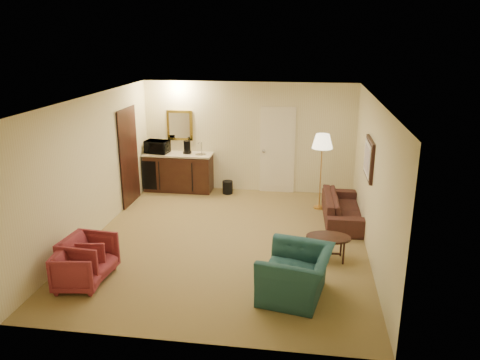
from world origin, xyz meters
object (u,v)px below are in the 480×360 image
object	(u,v)px
sofa	(343,204)
waste_bin	(228,187)
wetbar_cabinet	(179,172)
microwave	(157,145)
coffee_table	(328,248)
floor_lamp	(321,172)
coffee_maker	(187,147)
teal_armchair	(296,266)
rose_chair_far	(89,255)
rose_chair_near	(78,267)

from	to	relation	value
sofa	waste_bin	world-z (taller)	sofa
wetbar_cabinet	microwave	size ratio (longest dim) A/B	3.01
microwave	wetbar_cabinet	bearing A→B (deg)	9.75
coffee_table	floor_lamp	distance (m)	2.54
coffee_maker	teal_armchair	bearing A→B (deg)	-43.96
floor_lamp	coffee_maker	distance (m)	3.23
teal_armchair	waste_bin	bearing A→B (deg)	-147.08
wetbar_cabinet	rose_chair_far	world-z (taller)	wetbar_cabinet
rose_chair_near	teal_armchair	bearing A→B (deg)	-93.10
floor_lamp	waste_bin	distance (m)	2.35
rose_chair_far	microwave	bearing A→B (deg)	8.22
teal_armchair	coffee_table	bearing A→B (deg)	169.00
sofa	coffee_maker	distance (m)	3.92
rose_chair_near	coffee_maker	world-z (taller)	coffee_maker
microwave	waste_bin	bearing A→B (deg)	6.30
sofa	teal_armchair	size ratio (longest dim) A/B	1.73
wetbar_cabinet	sofa	bearing A→B (deg)	-20.49
rose_chair_near	floor_lamp	bearing A→B (deg)	-49.73
teal_armchair	coffee_maker	bearing A→B (deg)	-137.42
teal_armchair	rose_chair_near	world-z (taller)	teal_armchair
rose_chair_far	coffee_maker	distance (m)	4.43
rose_chair_near	rose_chair_far	xyz separation A→B (m)	(0.00, 0.34, 0.03)
floor_lamp	wetbar_cabinet	bearing A→B (deg)	167.29
microwave	rose_chair_near	bearing A→B (deg)	-78.73
sofa	floor_lamp	size ratio (longest dim) A/B	1.13
teal_armchair	waste_bin	xyz separation A→B (m)	(-1.74, 4.37, -0.32)
sofa	microwave	bearing A→B (deg)	70.17
sofa	rose_chair_near	size ratio (longest dim) A/B	2.82
rose_chair_far	floor_lamp	xyz separation A→B (m)	(3.60, 3.56, 0.46)
sofa	coffee_maker	xyz separation A→B (m)	(-3.58, 1.45, 0.71)
teal_armchair	rose_chair_far	world-z (taller)	teal_armchair
teal_armchair	coffee_table	size ratio (longest dim) A/B	1.46
rose_chair_far	rose_chair_near	bearing A→B (deg)	-175.10
rose_chair_near	coffee_maker	xyz separation A→B (m)	(0.47, 4.69, 0.74)
sofa	teal_armchair	xyz separation A→B (m)	(-0.85, -3.02, 0.11)
sofa	microwave	xyz separation A→B (m)	(-4.30, 1.41, 0.74)
rose_chair_near	rose_chair_far	distance (m)	0.35
teal_armchair	microwave	size ratio (longest dim) A/B	1.98
sofa	teal_armchair	distance (m)	3.14
sofa	rose_chair_far	bearing A→B (deg)	123.89
sofa	teal_armchair	bearing A→B (deg)	162.57
waste_bin	coffee_maker	size ratio (longest dim) A/B	0.99
coffee_table	floor_lamp	size ratio (longest dim) A/B	0.45
coffee_table	floor_lamp	world-z (taller)	floor_lamp
wetbar_cabinet	microwave	world-z (taller)	microwave
floor_lamp	teal_armchair	bearing A→B (deg)	-96.19
sofa	microwave	world-z (taller)	microwave
teal_armchair	coffee_maker	xyz separation A→B (m)	(-2.73, 4.47, 0.60)
wetbar_cabinet	coffee_table	xyz separation A→B (m)	(3.45, -3.21, -0.25)
sofa	coffee_table	distance (m)	1.83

